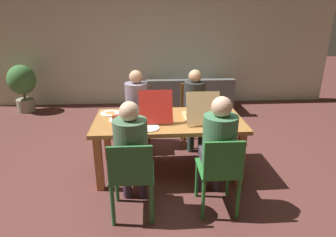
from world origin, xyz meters
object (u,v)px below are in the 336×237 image
at_px(chair_0, 193,112).
at_px(potted_plant, 22,84).
at_px(person_1, 218,143).
at_px(plate_1, 110,113).
at_px(chair_1, 220,170).
at_px(person_0, 195,102).
at_px(plate_2, 148,128).
at_px(drinking_glass_2, 210,106).
at_px(couch, 188,98).
at_px(chair_2, 137,113).
at_px(person_3, 131,148).
at_px(drinking_glass_3, 115,121).
at_px(chair_3, 132,176).
at_px(plate_0, 119,119).
at_px(pizza_box_1, 200,115).
at_px(dining_table, 169,126).
at_px(drinking_glass_1, 228,111).
at_px(pizza_box_0, 155,113).
at_px(person_2, 137,103).
at_px(drinking_glass_0, 219,119).

xyz_separation_m(chair_0, potted_plant, (-3.30, 1.74, 0.10)).
height_order(person_1, plate_1, person_1).
bearing_deg(chair_0, chair_1, -90.00).
xyz_separation_m(person_0, chair_1, (0.00, -1.66, -0.20)).
bearing_deg(potted_plant, chair_0, -27.87).
height_order(plate_2, drinking_glass_2, drinking_glass_2).
bearing_deg(chair_0, person_0, -90.00).
bearing_deg(couch, potted_plant, 176.67).
bearing_deg(drinking_glass_2, chair_2, 149.64).
distance_m(person_3, drinking_glass_3, 0.60).
distance_m(chair_3, plate_1, 1.24).
bearing_deg(plate_2, potted_plant, 131.28).
distance_m(plate_0, drinking_glass_2, 1.24).
relative_size(person_0, pizza_box_1, 2.22).
height_order(person_0, plate_0, person_0).
distance_m(chair_2, plate_1, 0.78).
height_order(person_3, plate_2, person_3).
xyz_separation_m(chair_2, chair_3, (0.00, -1.83, -0.01)).
distance_m(plate_0, plate_2, 0.47).
height_order(dining_table, drinking_glass_1, drinking_glass_1).
distance_m(pizza_box_1, drinking_glass_1, 0.38).
height_order(plate_0, drinking_glass_1, drinking_glass_1).
bearing_deg(pizza_box_0, person_2, 110.48).
relative_size(chair_2, drinking_glass_0, 6.24).
xyz_separation_m(dining_table, potted_plant, (-2.84, 2.66, -0.04)).
relative_size(dining_table, pizza_box_1, 3.45).
bearing_deg(potted_plant, pizza_box_1, -39.65).
height_order(plate_0, couch, plate_0).
bearing_deg(plate_0, drinking_glass_1, 1.38).
xyz_separation_m(person_0, person_2, (-0.88, -0.00, 0.00)).
xyz_separation_m(chair_0, drinking_glass_2, (0.13, -0.59, 0.29)).
xyz_separation_m(person_2, plate_0, (-0.19, -0.77, 0.04)).
relative_size(chair_0, drinking_glass_1, 6.48).
bearing_deg(chair_0, drinking_glass_0, -83.58).
height_order(person_3, pizza_box_1, person_3).
xyz_separation_m(chair_2, person_3, (0.00, -1.69, 0.22)).
xyz_separation_m(dining_table, person_3, (-0.42, -0.77, 0.08)).
xyz_separation_m(plate_1, couch, (1.33, 2.20, -0.47)).
bearing_deg(chair_2, person_3, -90.00).
height_order(person_1, drinking_glass_2, person_1).
bearing_deg(chair_1, drinking_glass_0, 78.58).
distance_m(person_1, chair_3, 0.93).
height_order(chair_2, person_2, person_2).
bearing_deg(drinking_glass_0, drinking_glass_3, 178.90).
height_order(person_1, pizza_box_0, person_1).
relative_size(dining_table, couch, 1.05).
bearing_deg(plate_0, dining_table, -1.17).
height_order(dining_table, plate_2, plate_2).
xyz_separation_m(chair_0, drinking_glass_1, (0.31, -0.87, 0.31)).
xyz_separation_m(dining_table, chair_2, (-0.42, 0.93, -0.14)).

